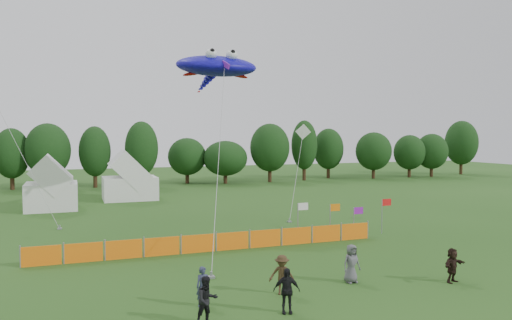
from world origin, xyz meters
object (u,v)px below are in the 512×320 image
object	(u,v)px
spectator_b	(207,300)
spectator_d	(287,291)
spectator_e	(351,263)
spectator_f	(452,265)
tent_right	(130,181)
spectator_c	(282,275)
stingray_kite	(215,67)
barrier_fence	(215,242)
spectator_a	(203,287)
tent_left	(51,187)

from	to	relation	value
spectator_b	spectator_d	xyz separation A→B (m)	(3.00, -0.02, 0.01)
spectator_b	spectator_e	bearing A→B (deg)	7.91
spectator_f	spectator_e	bearing A→B (deg)	142.24
spectator_f	tent_right	bearing A→B (deg)	89.33
spectator_c	stingray_kite	world-z (taller)	stingray_kite
barrier_fence	stingray_kite	xyz separation A→B (m)	(2.74, 9.53, 11.06)
spectator_a	tent_right	bearing A→B (deg)	87.96
tent_right	stingray_kite	bearing A→B (deg)	-72.10
spectator_a	spectator_d	world-z (taller)	spectator_d
tent_right	spectator_e	size ratio (longest dim) A/B	3.10
spectator_a	spectator_b	world-z (taller)	spectator_b
spectator_b	spectator_f	distance (m)	11.46
barrier_fence	spectator_b	bearing A→B (deg)	-107.28
tent_right	spectator_b	distance (m)	34.61
tent_right	spectator_d	size ratio (longest dim) A/B	3.15
spectator_c	spectator_e	xyz separation A→B (m)	(3.53, 0.43, 0.04)
barrier_fence	spectator_a	size ratio (longest dim) A/B	13.02
barrier_fence	spectator_d	size ratio (longest dim) A/B	11.87
spectator_a	stingray_kite	size ratio (longest dim) A/B	0.07
spectator_d	stingray_kite	xyz separation A→B (m)	(2.93, 19.79, 10.72)
tent_left	spectator_a	distance (m)	29.10
spectator_d	spectator_e	bearing A→B (deg)	46.96
spectator_f	stingray_kite	xyz separation A→B (m)	(-5.50, 18.88, 10.79)
barrier_fence	spectator_b	world-z (taller)	spectator_b
barrier_fence	spectator_b	distance (m)	10.73
spectator_a	spectator_c	distance (m)	3.39
tent_right	spectator_e	distance (m)	32.73
tent_left	barrier_fence	size ratio (longest dim) A/B	0.22
tent_left	spectator_d	size ratio (longest dim) A/B	2.58
tent_left	barrier_fence	world-z (taller)	tent_left
barrier_fence	stingray_kite	world-z (taller)	stingray_kite
barrier_fence	spectator_e	bearing A→B (deg)	-62.71
spectator_b	stingray_kite	distance (m)	23.26
tent_right	spectator_c	bearing A→B (deg)	-85.54
tent_right	spectator_d	distance (m)	34.66
tent_left	spectator_f	world-z (taller)	tent_left
tent_left	spectator_b	bearing A→B (deg)	-78.77
tent_right	spectator_c	size ratio (longest dim) A/B	3.23
tent_left	stingray_kite	bearing A→B (deg)	-41.03
tent_right	spectator_b	xyz separation A→B (m)	(-1.14, -34.58, -1.05)
spectator_d	spectator_a	bearing A→B (deg)	163.54
barrier_fence	tent_right	bearing A→B (deg)	94.80
tent_left	spectator_b	distance (m)	30.74
spectator_b	spectator_f	size ratio (longest dim) A/B	1.08
barrier_fence	spectator_d	xyz separation A→B (m)	(-0.19, -10.26, 0.34)
spectator_d	stingray_kite	distance (m)	22.70
tent_right	spectator_b	bearing A→B (deg)	-91.89
spectator_b	tent_left	bearing A→B (deg)	90.51
spectator_a	spectator_e	world-z (taller)	spectator_e
spectator_c	spectator_e	bearing A→B (deg)	33.88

